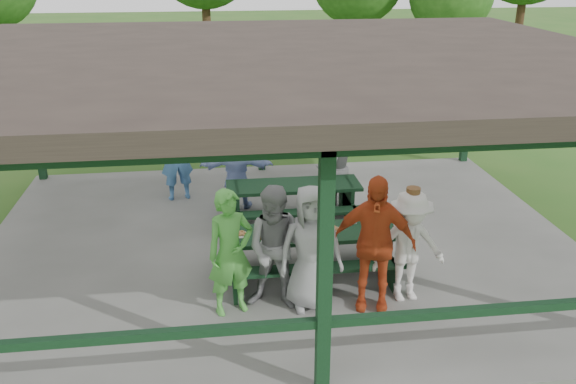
{
  "coord_description": "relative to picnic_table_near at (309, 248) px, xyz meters",
  "views": [
    {
      "loc": [
        -1.1,
        -9.3,
        4.73
      ],
      "look_at": [
        0.07,
        -0.3,
        1.14
      ],
      "focal_mm": 38.0,
      "sensor_mm": 36.0,
      "label": 1
    }
  ],
  "objects": [
    {
      "name": "pavilion_structure",
      "position": [
        -0.28,
        1.2,
        2.59
      ],
      "size": [
        10.6,
        8.6,
        3.24
      ],
      "color": "black",
      "rests_on": "concrete_slab"
    },
    {
      "name": "contestant_white_fedora",
      "position": [
        1.26,
        -0.81,
        0.35
      ],
      "size": [
        1.11,
        0.7,
        1.7
      ],
      "rotation": [
        0.0,
        0.0,
        0.09
      ],
      "color": "silver",
      "rests_on": "concrete_slab"
    },
    {
      "name": "spectator_grey",
      "position": [
        0.92,
        2.72,
        0.3
      ],
      "size": [
        0.9,
        0.79,
        1.55
      ],
      "primitive_type": "imported",
      "rotation": [
        0.0,
        0.0,
        3.46
      ],
      "color": "gray",
      "rests_on": "concrete_slab"
    },
    {
      "name": "concrete_slab",
      "position": [
        -0.28,
        1.2,
        -0.53
      ],
      "size": [
        10.0,
        8.0,
        0.1
      ],
      "primitive_type": "cube",
      "color": "#62625D",
      "rests_on": "ground"
    },
    {
      "name": "contestant_grey_left",
      "position": [
        -0.57,
        -0.78,
        0.41
      ],
      "size": [
        1.02,
        0.89,
        1.78
      ],
      "primitive_type": "imported",
      "rotation": [
        0.0,
        0.0,
        -0.28
      ],
      "color": "gray",
      "rests_on": "concrete_slab"
    },
    {
      "name": "ground",
      "position": [
        -0.28,
        1.2,
        -0.58
      ],
      "size": [
        90.0,
        90.0,
        0.0
      ],
      "primitive_type": "plane",
      "color": "#2A581B",
      "rests_on": "ground"
    },
    {
      "name": "picnic_table_near",
      "position": [
        0.0,
        0.0,
        0.0
      ],
      "size": [
        2.67,
        1.39,
        0.75
      ],
      "color": "black",
      "rests_on": "concrete_slab"
    },
    {
      "name": "spectator_lblue",
      "position": [
        -0.95,
        2.87,
        0.29
      ],
      "size": [
        1.45,
        0.56,
        1.53
      ],
      "primitive_type": "imported",
      "rotation": [
        0.0,
        0.0,
        3.07
      ],
      "color": "#8CA1D9",
      "rests_on": "concrete_slab"
    },
    {
      "name": "farm_trailer",
      "position": [
        -1.89,
        8.93,
        0.04
      ],
      "size": [
        3.59,
        2.19,
        1.25
      ],
      "rotation": [
        0.0,
        0.0,
        -0.3
      ],
      "color": "navy",
      "rests_on": "ground"
    },
    {
      "name": "picnic_table_far",
      "position": [
        0.03,
        2.0,
        -0.01
      ],
      "size": [
        2.4,
        1.39,
        0.75
      ],
      "color": "black",
      "rests_on": "concrete_slab"
    },
    {
      "name": "contestant_grey_mid",
      "position": [
        -0.12,
        -0.82,
        0.42
      ],
      "size": [
        0.9,
        0.62,
        1.79
      ],
      "primitive_type": "imported",
      "rotation": [
        0.0,
        0.0,
        0.05
      ],
      "color": "gray",
      "rests_on": "concrete_slab"
    },
    {
      "name": "table_setting",
      "position": [
        -0.07,
        0.04,
        0.31
      ],
      "size": [
        2.39,
        0.45,
        0.1
      ],
      "color": "white",
      "rests_on": "picnic_table_near"
    },
    {
      "name": "contestant_green",
      "position": [
        -1.2,
        -0.81,
        0.41
      ],
      "size": [
        0.75,
        0.61,
        1.78
      ],
      "primitive_type": "imported",
      "rotation": [
        0.0,
        0.0,
        0.33
      ],
      "color": "green",
      "rests_on": "concrete_slab"
    },
    {
      "name": "contestant_red",
      "position": [
        0.72,
        -0.93,
        0.49
      ],
      "size": [
        1.22,
        0.77,
        1.94
      ],
      "primitive_type": "imported",
      "rotation": [
        0.0,
        0.0,
        -0.28
      ],
      "color": "#BC421C",
      "rests_on": "concrete_slab"
    },
    {
      "name": "pickup_truck",
      "position": [
        2.09,
        8.28,
        0.11
      ],
      "size": [
        4.97,
        2.29,
        1.38
      ],
      "primitive_type": "imported",
      "rotation": [
        0.0,
        0.0,
        1.57
      ],
      "color": "silver",
      "rests_on": "ground"
    },
    {
      "name": "spectator_blue",
      "position": [
        -2.1,
        3.45,
        0.4
      ],
      "size": [
        0.72,
        0.56,
        1.76
      ],
      "primitive_type": "imported",
      "rotation": [
        0.0,
        0.0,
        3.38
      ],
      "color": "teal",
      "rests_on": "concrete_slab"
    }
  ]
}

